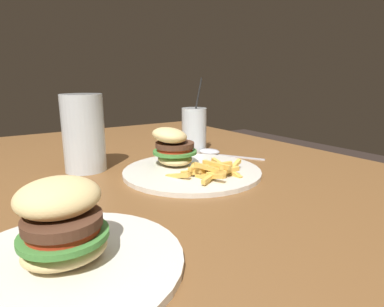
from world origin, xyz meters
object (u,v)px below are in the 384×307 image
object	(u,v)px
juice_glass	(194,131)
beer_glass	(84,135)
spoon	(212,152)
meal_plate_far	(65,244)
meal_plate_near	(185,161)

from	to	relation	value
juice_glass	beer_glass	bearing A→B (deg)	95.13
beer_glass	juice_glass	size ratio (longest dim) A/B	0.83
juice_glass	spoon	world-z (taller)	juice_glass
meal_plate_far	meal_plate_near	bearing A→B (deg)	-52.04
beer_glass	meal_plate_far	bearing A→B (deg)	160.98
meal_plate_near	beer_glass	xyz separation A→B (m)	(0.14, 0.19, 0.06)
spoon	meal_plate_far	distance (m)	0.60
juice_glass	meal_plate_far	size ratio (longest dim) A/B	0.79
meal_plate_near	spoon	world-z (taller)	meal_plate_near
spoon	meal_plate_far	size ratio (longest dim) A/B	0.65
meal_plate_far	juice_glass	bearing A→B (deg)	-47.79
meal_plate_near	spoon	size ratio (longest dim) A/B	1.79
beer_glass	meal_plate_near	bearing A→B (deg)	-126.69
spoon	meal_plate_far	world-z (taller)	meal_plate_far
juice_glass	meal_plate_near	bearing A→B (deg)	140.11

